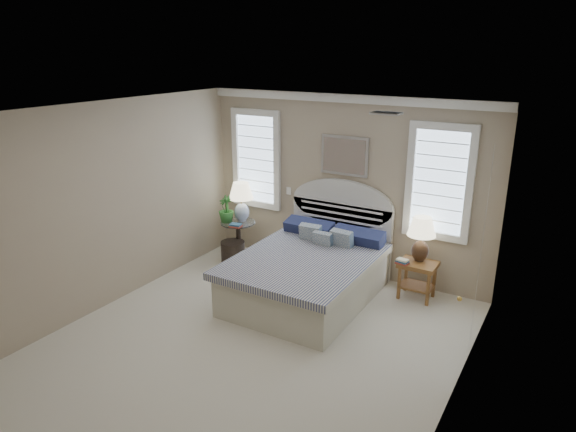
# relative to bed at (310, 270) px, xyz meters

# --- Properties ---
(floor) EXTENTS (4.50, 5.00, 0.01)m
(floor) POSITION_rel_bed_xyz_m (0.00, -1.46, -0.39)
(floor) COLOR beige
(floor) RESTS_ON ground
(ceiling) EXTENTS (4.50, 5.00, 0.01)m
(ceiling) POSITION_rel_bed_xyz_m (0.00, -1.46, 2.31)
(ceiling) COLOR silver
(ceiling) RESTS_ON wall_back
(wall_back) EXTENTS (4.50, 0.02, 2.70)m
(wall_back) POSITION_rel_bed_xyz_m (0.00, 1.04, 0.96)
(wall_back) COLOR tan
(wall_back) RESTS_ON floor
(wall_left) EXTENTS (0.02, 5.00, 2.70)m
(wall_left) POSITION_rel_bed_xyz_m (-2.25, -1.46, 0.96)
(wall_left) COLOR tan
(wall_left) RESTS_ON floor
(wall_right) EXTENTS (0.02, 5.00, 2.70)m
(wall_right) POSITION_rel_bed_xyz_m (2.25, -1.46, 0.96)
(wall_right) COLOR tan
(wall_right) RESTS_ON floor
(crown_molding) EXTENTS (4.50, 0.08, 0.12)m
(crown_molding) POSITION_rel_bed_xyz_m (0.00, 1.00, 2.25)
(crown_molding) COLOR white
(crown_molding) RESTS_ON wall_back
(hvac_vent) EXTENTS (0.30, 0.20, 0.02)m
(hvac_vent) POSITION_rel_bed_xyz_m (1.20, -0.66, 2.29)
(hvac_vent) COLOR #B2B2B2
(hvac_vent) RESTS_ON ceiling
(switch_plate) EXTENTS (0.08, 0.01, 0.12)m
(switch_plate) POSITION_rel_bed_xyz_m (-0.95, 1.03, 0.76)
(switch_plate) COLOR white
(switch_plate) RESTS_ON wall_back
(window_left) EXTENTS (0.90, 0.06, 1.60)m
(window_left) POSITION_rel_bed_xyz_m (-1.55, 1.02, 1.21)
(window_left) COLOR silver
(window_left) RESTS_ON wall_back
(window_right) EXTENTS (0.90, 0.06, 1.60)m
(window_right) POSITION_rel_bed_xyz_m (1.40, 1.02, 1.21)
(window_right) COLOR silver
(window_right) RESTS_ON wall_back
(painting) EXTENTS (0.74, 0.04, 0.58)m
(painting) POSITION_rel_bed_xyz_m (0.00, 1.00, 1.43)
(painting) COLOR silver
(painting) RESTS_ON wall_back
(closet_door) EXTENTS (0.02, 1.80, 2.40)m
(closet_door) POSITION_rel_bed_xyz_m (2.23, -0.26, 0.81)
(closet_door) COLOR white
(closet_door) RESTS_ON floor
(bed) EXTENTS (1.72, 2.28, 1.47)m
(bed) POSITION_rel_bed_xyz_m (0.00, 0.00, 0.00)
(bed) COLOR beige
(bed) RESTS_ON floor
(side_table_left) EXTENTS (0.56, 0.56, 0.63)m
(side_table_left) POSITION_rel_bed_xyz_m (-1.65, 0.59, 0.00)
(side_table_left) COLOR black
(side_table_left) RESTS_ON floor
(nightstand_right) EXTENTS (0.50, 0.40, 0.53)m
(nightstand_right) POSITION_rel_bed_xyz_m (1.30, 0.69, 0.00)
(nightstand_right) COLOR brown
(nightstand_right) RESTS_ON floor
(floor_pot) EXTENTS (0.46, 0.46, 0.35)m
(floor_pot) POSITION_rel_bed_xyz_m (-1.64, 0.41, -0.21)
(floor_pot) COLOR black
(floor_pot) RESTS_ON floor
(lamp_left) EXTENTS (0.48, 0.48, 0.65)m
(lamp_left) POSITION_rel_bed_xyz_m (-1.64, 0.69, 0.64)
(lamp_left) COLOR white
(lamp_left) RESTS_ON side_table_left
(lamp_right) EXTENTS (0.40, 0.40, 0.63)m
(lamp_right) POSITION_rel_bed_xyz_m (1.28, 0.78, 0.53)
(lamp_right) COLOR black
(lamp_right) RESTS_ON nightstand_right
(potted_plant) EXTENTS (0.30, 0.30, 0.44)m
(potted_plant) POSITION_rel_bed_xyz_m (-1.82, 0.51, 0.46)
(potted_plant) COLOR #2C6F32
(potted_plant) RESTS_ON side_table_left
(books_left) EXTENTS (0.19, 0.14, 0.05)m
(books_left) POSITION_rel_bed_xyz_m (-1.55, 0.38, 0.27)
(books_left) COLOR #A53729
(books_left) RESTS_ON side_table_left
(books_right) EXTENTS (0.19, 0.15, 0.07)m
(books_right) POSITION_rel_bed_xyz_m (1.12, 0.54, 0.18)
(books_right) COLOR #A53729
(books_right) RESTS_ON nightstand_right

